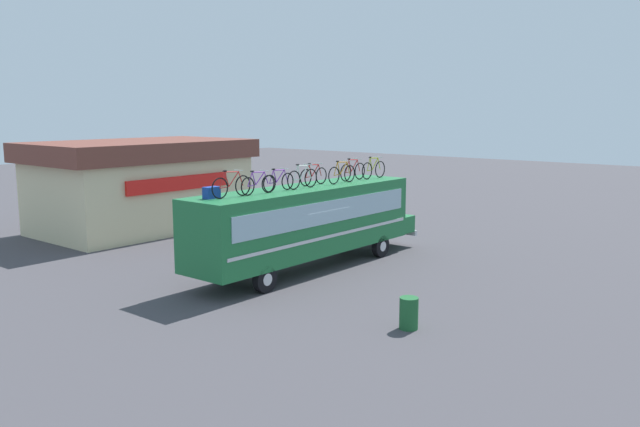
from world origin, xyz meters
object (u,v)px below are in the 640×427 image
(rooftop_bicycle_2, at_px, (258,184))
(rooftop_bicycle_7, at_px, (353,171))
(rooftop_bicycle_8, at_px, (374,169))
(rooftop_bicycle_5, at_px, (313,176))
(rooftop_bicycle_3, at_px, (279,181))
(trash_bin, at_px, (409,313))
(luggage_bag_1, at_px, (212,193))
(rooftop_bicycle_1, at_px, (231,186))
(bus, at_px, (308,220))
(rooftop_bicycle_6, at_px, (342,174))
(rooftop_bicycle_4, at_px, (302,178))

(rooftop_bicycle_2, relative_size, rooftop_bicycle_7, 0.97)
(rooftop_bicycle_8, bearing_deg, rooftop_bicycle_5, 173.50)
(rooftop_bicycle_3, relative_size, rooftop_bicycle_5, 0.99)
(trash_bin, bearing_deg, luggage_bag_1, 98.30)
(luggage_bag_1, distance_m, rooftop_bicycle_7, 7.61)
(rooftop_bicycle_1, relative_size, rooftop_bicycle_5, 1.09)
(bus, relative_size, rooftop_bicycle_8, 6.94)
(rooftop_bicycle_7, bearing_deg, trash_bin, -133.48)
(rooftop_bicycle_6, bearing_deg, rooftop_bicycle_3, 176.62)
(bus, relative_size, rooftop_bicycle_4, 7.04)
(rooftop_bicycle_2, relative_size, rooftop_bicycle_5, 1.02)
(bus, bearing_deg, rooftop_bicycle_1, -179.70)
(rooftop_bicycle_2, height_order, rooftop_bicycle_6, rooftop_bicycle_6)
(rooftop_bicycle_3, distance_m, rooftop_bicycle_4, 1.17)
(rooftop_bicycle_4, distance_m, rooftop_bicycle_6, 2.40)
(rooftop_bicycle_5, bearing_deg, rooftop_bicycle_8, -6.50)
(rooftop_bicycle_3, distance_m, rooftop_bicycle_8, 5.91)
(rooftop_bicycle_7, xyz_separation_m, trash_bin, (-6.55, -6.91, -3.22))
(rooftop_bicycle_1, relative_size, rooftop_bicycle_3, 1.10)
(rooftop_bicycle_3, height_order, trash_bin, rooftop_bicycle_3)
(luggage_bag_1, xyz_separation_m, rooftop_bicycle_2, (1.79, -0.43, 0.17))
(rooftop_bicycle_2, xyz_separation_m, rooftop_bicycle_7, (5.81, 0.12, 0.04))
(rooftop_bicycle_6, xyz_separation_m, trash_bin, (-5.40, -6.61, -3.22))
(rooftop_bicycle_4, relative_size, rooftop_bicycle_7, 0.99)
(luggage_bag_1, relative_size, rooftop_bicycle_5, 0.34)
(rooftop_bicycle_1, bearing_deg, bus, 0.30)
(rooftop_bicycle_2, relative_size, trash_bin, 1.79)
(luggage_bag_1, bearing_deg, rooftop_bicycle_7, -2.32)
(rooftop_bicycle_1, height_order, rooftop_bicycle_4, rooftop_bicycle_1)
(bus, height_order, trash_bin, bus)
(rooftop_bicycle_6, xyz_separation_m, rooftop_bicycle_7, (1.15, 0.29, 0.01))
(rooftop_bicycle_1, xyz_separation_m, rooftop_bicycle_4, (3.44, -0.22, -0.00))
(rooftop_bicycle_2, relative_size, rooftop_bicycle_3, 1.03)
(rooftop_bicycle_2, height_order, rooftop_bicycle_3, rooftop_bicycle_2)
(luggage_bag_1, relative_size, rooftop_bicycle_6, 0.31)
(rooftop_bicycle_7, xyz_separation_m, rooftop_bicycle_8, (1.20, -0.24, 0.01))
(rooftop_bicycle_8, relative_size, trash_bin, 1.86)
(rooftop_bicycle_6, bearing_deg, rooftop_bicycle_2, 177.92)
(rooftop_bicycle_8, bearing_deg, rooftop_bicycle_7, 168.70)
(rooftop_bicycle_4, bearing_deg, rooftop_bicycle_7, 3.88)
(rooftop_bicycle_3, xyz_separation_m, rooftop_bicycle_5, (2.31, 0.25, 0.01))
(rooftop_bicycle_5, bearing_deg, bus, -163.12)
(rooftop_bicycle_5, bearing_deg, rooftop_bicycle_4, -160.35)
(rooftop_bicycle_3, xyz_separation_m, rooftop_bicycle_4, (1.16, -0.16, 0.04))
(bus, relative_size, rooftop_bicycle_3, 7.43)
(rooftop_bicycle_2, relative_size, rooftop_bicycle_6, 0.95)
(rooftop_bicycle_3, bearing_deg, rooftop_bicycle_5, 6.28)
(rooftop_bicycle_2, bearing_deg, rooftop_bicycle_3, 2.09)
(rooftop_bicycle_4, height_order, rooftop_bicycle_8, rooftop_bicycle_8)
(rooftop_bicycle_8, bearing_deg, rooftop_bicycle_3, 178.48)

